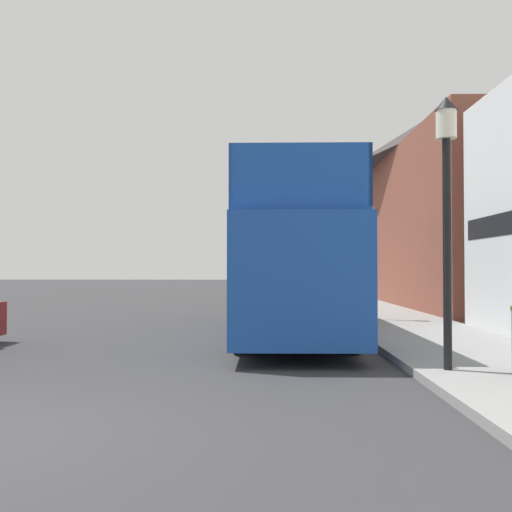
% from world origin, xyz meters
% --- Properties ---
extents(ground_plane, '(144.00, 144.00, 0.00)m').
position_xyz_m(ground_plane, '(0.00, 21.00, 0.00)').
color(ground_plane, '#333335').
extents(sidewalk, '(3.40, 108.00, 0.14)m').
position_xyz_m(sidewalk, '(7.05, 18.00, 0.07)').
color(sidewalk, gray).
rests_on(sidewalk, ground_plane).
extents(brick_terrace_rear, '(6.00, 25.12, 9.76)m').
position_xyz_m(brick_terrace_rear, '(11.75, 25.03, 4.88)').
color(brick_terrace_rear, brown).
rests_on(brick_terrace_rear, ground_plane).
extents(tour_bus, '(2.60, 10.33, 3.93)m').
position_xyz_m(tour_bus, '(3.66, 9.32, 1.77)').
color(tour_bus, '#19479E').
rests_on(tour_bus, ground_plane).
extents(parked_car_ahead_of_bus, '(1.78, 4.24, 1.47)m').
position_xyz_m(parked_car_ahead_of_bus, '(4.26, 17.31, 0.70)').
color(parked_car_ahead_of_bus, silver).
rests_on(parked_car_ahead_of_bus, ground_plane).
extents(lamp_post_nearest, '(0.35, 0.35, 4.29)m').
position_xyz_m(lamp_post_nearest, '(5.87, 3.43, 3.13)').
color(lamp_post_nearest, black).
rests_on(lamp_post_nearest, sidewalk).
extents(lamp_post_second, '(0.35, 0.35, 4.63)m').
position_xyz_m(lamp_post_second, '(5.82, 13.08, 3.34)').
color(lamp_post_second, black).
rests_on(lamp_post_second, sidewalk).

